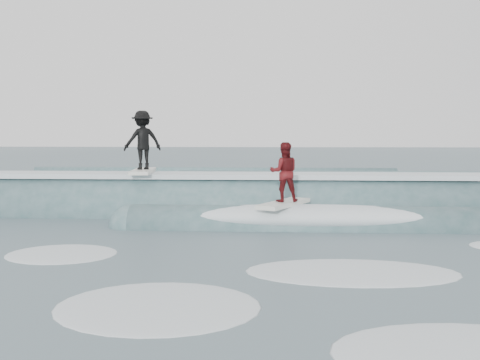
{
  "coord_description": "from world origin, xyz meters",
  "views": [
    {
      "loc": [
        0.81,
        -10.15,
        2.38
      ],
      "look_at": [
        0.0,
        4.33,
        1.1
      ],
      "focal_mm": 40.0,
      "sensor_mm": 36.0,
      "label": 1
    }
  ],
  "objects": [
    {
      "name": "ground",
      "position": [
        0.0,
        0.0,
        0.0
      ],
      "size": [
        160.0,
        160.0,
        0.0
      ],
      "primitive_type": "plane",
      "color": "#3A4B55",
      "rests_on": "ground"
    },
    {
      "name": "breaking_wave",
      "position": [
        0.28,
        4.98,
        0.04
      ],
      "size": [
        21.04,
        3.92,
        2.28
      ],
      "color": "#395D60",
      "rests_on": "ground"
    },
    {
      "name": "surfer_black",
      "position": [
        -2.91,
        5.33,
        2.1
      ],
      "size": [
        1.28,
        2.04,
        1.82
      ],
      "color": "silver",
      "rests_on": "ground"
    },
    {
      "name": "surfer_red",
      "position": [
        1.17,
        3.13,
        1.29
      ],
      "size": [
        1.43,
        2.02,
        1.58
      ],
      "color": "silver",
      "rests_on": "ground"
    },
    {
      "name": "whitewater",
      "position": [
        0.28,
        -1.38,
        0.0
      ],
      "size": [
        15.51,
        7.4,
        0.1
      ],
      "color": "silver",
      "rests_on": "ground"
    },
    {
      "name": "far_swells",
      "position": [
        -0.5,
        17.65,
        0.0
      ],
      "size": [
        37.76,
        8.65,
        0.8
      ],
      "color": "#395D60",
      "rests_on": "ground"
    }
  ]
}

